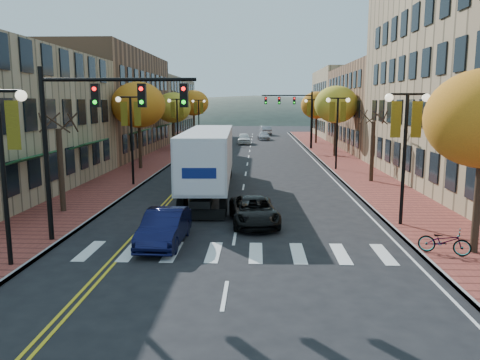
# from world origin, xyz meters

# --- Properties ---
(ground) EXTENTS (200.00, 200.00, 0.00)m
(ground) POSITION_xyz_m (0.00, 0.00, 0.00)
(ground) COLOR black
(ground) RESTS_ON ground
(sidewalk_left) EXTENTS (4.00, 85.00, 0.15)m
(sidewalk_left) POSITION_xyz_m (-9.00, 32.50, 0.07)
(sidewalk_left) COLOR brown
(sidewalk_left) RESTS_ON ground
(sidewalk_right) EXTENTS (4.00, 85.00, 0.15)m
(sidewalk_right) POSITION_xyz_m (9.00, 32.50, 0.07)
(sidewalk_right) COLOR brown
(sidewalk_right) RESTS_ON ground
(building_left_mid) EXTENTS (12.00, 24.00, 11.00)m
(building_left_mid) POSITION_xyz_m (-17.00, 36.00, 5.50)
(building_left_mid) COLOR brown
(building_left_mid) RESTS_ON ground
(building_left_far) EXTENTS (12.00, 26.00, 9.50)m
(building_left_far) POSITION_xyz_m (-17.00, 61.00, 4.75)
(building_left_far) COLOR #9E8966
(building_left_far) RESTS_ON ground
(building_right_mid) EXTENTS (15.00, 24.00, 10.00)m
(building_right_mid) POSITION_xyz_m (18.50, 42.00, 5.00)
(building_right_mid) COLOR brown
(building_right_mid) RESTS_ON ground
(building_right_far) EXTENTS (15.00, 20.00, 11.00)m
(building_right_far) POSITION_xyz_m (18.50, 64.00, 5.50)
(building_right_far) COLOR #9E8966
(building_right_far) RESTS_ON ground
(tree_left_a) EXTENTS (0.28, 0.28, 4.20)m
(tree_left_a) POSITION_xyz_m (-9.00, 8.00, 2.25)
(tree_left_a) COLOR #382619
(tree_left_a) RESTS_ON sidewalk_left
(tree_left_b) EXTENTS (4.48, 4.48, 7.21)m
(tree_left_b) POSITION_xyz_m (-9.00, 24.00, 5.45)
(tree_left_b) COLOR #382619
(tree_left_b) RESTS_ON sidewalk_left
(tree_left_c) EXTENTS (4.16, 4.16, 6.69)m
(tree_left_c) POSITION_xyz_m (-9.00, 40.00, 5.05)
(tree_left_c) COLOR #382619
(tree_left_c) RESTS_ON sidewalk_left
(tree_left_d) EXTENTS (4.61, 4.61, 7.42)m
(tree_left_d) POSITION_xyz_m (-9.00, 58.00, 5.60)
(tree_left_d) COLOR #382619
(tree_left_d) RESTS_ON sidewalk_left
(tree_right_b) EXTENTS (0.28, 0.28, 4.20)m
(tree_right_b) POSITION_xyz_m (9.00, 18.00, 2.25)
(tree_right_b) COLOR #382619
(tree_right_b) RESTS_ON sidewalk_right
(tree_right_c) EXTENTS (4.48, 4.48, 7.21)m
(tree_right_c) POSITION_xyz_m (9.00, 34.00, 5.45)
(tree_right_c) COLOR #382619
(tree_right_c) RESTS_ON sidewalk_right
(tree_right_d) EXTENTS (4.35, 4.35, 7.00)m
(tree_right_d) POSITION_xyz_m (9.00, 50.00, 5.29)
(tree_right_d) COLOR #382619
(tree_right_d) RESTS_ON sidewalk_right
(lamp_left_a) EXTENTS (1.96, 0.36, 6.05)m
(lamp_left_a) POSITION_xyz_m (-7.50, 0.00, 4.29)
(lamp_left_a) COLOR black
(lamp_left_a) RESTS_ON ground
(lamp_left_b) EXTENTS (1.96, 0.36, 6.05)m
(lamp_left_b) POSITION_xyz_m (-7.50, 16.00, 4.29)
(lamp_left_b) COLOR black
(lamp_left_b) RESTS_ON ground
(lamp_left_c) EXTENTS (1.96, 0.36, 6.05)m
(lamp_left_c) POSITION_xyz_m (-7.50, 34.00, 4.29)
(lamp_left_c) COLOR black
(lamp_left_c) RESTS_ON ground
(lamp_left_d) EXTENTS (1.96, 0.36, 6.05)m
(lamp_left_d) POSITION_xyz_m (-7.50, 52.00, 4.29)
(lamp_left_d) COLOR black
(lamp_left_d) RESTS_ON ground
(lamp_right_a) EXTENTS (1.96, 0.36, 6.05)m
(lamp_right_a) POSITION_xyz_m (7.50, 6.00, 4.29)
(lamp_right_a) COLOR black
(lamp_right_a) RESTS_ON ground
(lamp_right_b) EXTENTS (1.96, 0.36, 6.05)m
(lamp_right_b) POSITION_xyz_m (7.50, 24.00, 4.29)
(lamp_right_b) COLOR black
(lamp_right_b) RESTS_ON ground
(lamp_right_c) EXTENTS (1.96, 0.36, 6.05)m
(lamp_right_c) POSITION_xyz_m (7.50, 42.00, 4.29)
(lamp_right_c) COLOR black
(lamp_right_c) RESTS_ON ground
(traffic_mast_near) EXTENTS (6.10, 0.35, 7.00)m
(traffic_mast_near) POSITION_xyz_m (-5.48, 3.00, 4.92)
(traffic_mast_near) COLOR black
(traffic_mast_near) RESTS_ON ground
(traffic_mast_far) EXTENTS (6.10, 0.34, 7.00)m
(traffic_mast_far) POSITION_xyz_m (5.48, 42.00, 4.92)
(traffic_mast_far) COLOR black
(traffic_mast_far) RESTS_ON ground
(semi_truck) EXTENTS (3.14, 16.11, 4.01)m
(semi_truck) POSITION_xyz_m (-2.05, 14.12, 2.34)
(semi_truck) COLOR black
(semi_truck) RESTS_ON ground
(navy_sedan) EXTENTS (1.61, 4.31, 1.41)m
(navy_sedan) POSITION_xyz_m (-2.76, 2.95, 0.70)
(navy_sedan) COLOR black
(navy_sedan) RESTS_ON ground
(black_suv) EXTENTS (2.62, 4.75, 1.26)m
(black_suv) POSITION_xyz_m (0.78, 6.32, 0.63)
(black_suv) COLOR black
(black_suv) RESTS_ON ground
(car_far_white) EXTENTS (2.10, 4.60, 1.53)m
(car_far_white) POSITION_xyz_m (-0.97, 49.48, 0.76)
(car_far_white) COLOR white
(car_far_white) RESTS_ON ground
(car_far_silver) EXTENTS (2.03, 4.36, 1.23)m
(car_far_silver) POSITION_xyz_m (1.86, 56.77, 0.62)
(car_far_silver) COLOR #AEADB5
(car_far_silver) RESTS_ON ground
(car_far_oncoming) EXTENTS (2.24, 5.01, 1.60)m
(car_far_oncoming) POSITION_xyz_m (2.29, 67.86, 0.80)
(car_far_oncoming) COLOR #A2A2A9
(car_far_oncoming) RESTS_ON ground
(bicycle) EXTENTS (1.91, 1.32, 0.95)m
(bicycle) POSITION_xyz_m (7.80, 1.72, 0.63)
(bicycle) COLOR gray
(bicycle) RESTS_ON sidewalk_right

